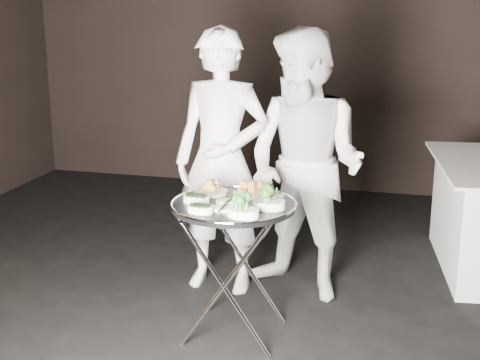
% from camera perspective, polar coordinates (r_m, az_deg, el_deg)
% --- Properties ---
extents(floor, '(6.00, 7.00, 0.05)m').
position_cam_1_polar(floor, '(4.26, -3.43, -13.34)').
color(floor, black).
rests_on(floor, ground).
extents(wall_back, '(6.00, 0.05, 3.00)m').
position_cam_1_polar(wall_back, '(7.19, 5.30, 11.08)').
color(wall_back, black).
rests_on(wall_back, floor).
extents(tray_stand, '(0.57, 0.48, 0.83)m').
position_cam_1_polar(tray_stand, '(4.05, -0.55, -7.16)').
color(tray_stand, silver).
rests_on(tray_stand, floor).
extents(serving_tray, '(0.75, 0.75, 0.04)m').
position_cam_1_polar(serving_tray, '(3.92, -0.56, -2.14)').
color(serving_tray, black).
rests_on(serving_tray, tray_stand).
extents(potato_plate_a, '(0.21, 0.21, 0.08)m').
position_cam_1_polar(potato_plate_a, '(4.11, -2.47, -0.72)').
color(potato_plate_a, beige).
rests_on(potato_plate_a, serving_tray).
extents(potato_plate_b, '(0.21, 0.21, 0.08)m').
position_cam_1_polar(potato_plate_b, '(4.08, 1.03, -0.81)').
color(potato_plate_b, beige).
rests_on(potato_plate_b, serving_tray).
extents(greens_bowl, '(0.12, 0.12, 0.07)m').
position_cam_1_polar(greens_bowl, '(3.97, 2.96, -1.30)').
color(greens_bowl, white).
rests_on(greens_bowl, serving_tray).
extents(asparagus_plate_a, '(0.21, 0.18, 0.04)m').
position_cam_1_polar(asparagus_plate_a, '(3.92, -0.74, -1.72)').
color(asparagus_plate_a, white).
rests_on(asparagus_plate_a, serving_tray).
extents(asparagus_plate_b, '(0.18, 0.10, 0.04)m').
position_cam_1_polar(asparagus_plate_b, '(3.79, -1.41, -2.36)').
color(asparagus_plate_b, white).
rests_on(asparagus_plate_b, serving_tray).
extents(spinach_bowl_a, '(0.16, 0.11, 0.07)m').
position_cam_1_polar(spinach_bowl_a, '(3.93, -3.73, -1.52)').
color(spinach_bowl_a, white).
rests_on(spinach_bowl_a, serving_tray).
extents(spinach_bowl_b, '(0.17, 0.12, 0.06)m').
position_cam_1_polar(spinach_bowl_b, '(3.75, -3.43, -2.38)').
color(spinach_bowl_b, white).
rests_on(spinach_bowl_b, serving_tray).
extents(broccoli_bowl_a, '(0.20, 0.15, 0.08)m').
position_cam_1_polar(broccoli_bowl_a, '(3.81, 2.47, -1.93)').
color(broccoli_bowl_a, white).
rests_on(broccoli_bowl_a, serving_tray).
extents(broccoli_bowl_b, '(0.19, 0.15, 0.08)m').
position_cam_1_polar(broccoli_bowl_b, '(3.67, 0.26, -2.65)').
color(broccoli_bowl_b, white).
rests_on(broccoli_bowl_b, serving_tray).
extents(serving_utensils, '(0.57, 0.42, 0.01)m').
position_cam_1_polar(serving_utensils, '(3.96, -0.07, -1.08)').
color(serving_utensils, silver).
rests_on(serving_utensils, serving_tray).
extents(waiter_left, '(0.70, 0.48, 1.84)m').
position_cam_1_polar(waiter_left, '(4.61, -1.62, 1.57)').
color(waiter_left, white).
rests_on(waiter_left, floor).
extents(waiter_right, '(1.10, 1.00, 1.83)m').
position_cam_1_polar(waiter_right, '(4.51, 5.60, 1.15)').
color(waiter_right, white).
rests_on(waiter_right, floor).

